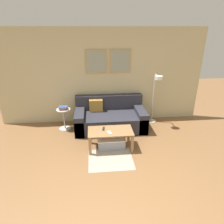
{
  "coord_description": "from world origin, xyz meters",
  "views": [
    {
      "loc": [
        -0.24,
        -1.95,
        2.53
      ],
      "look_at": [
        0.15,
        1.97,
        0.85
      ],
      "focal_mm": 32.0,
      "sensor_mm": 36.0,
      "label": 1
    }
  ],
  "objects_px": {
    "couch": "(110,118)",
    "book_stack": "(63,108)",
    "floor_lamp": "(156,93)",
    "remote_control": "(103,129)",
    "side_table": "(64,117)",
    "cell_phone": "(110,132)",
    "storage_bin": "(111,142)",
    "coffee_table": "(110,134)"
  },
  "relations": [
    {
      "from": "book_stack",
      "to": "remote_control",
      "type": "bearing_deg",
      "value": -43.55
    },
    {
      "from": "floor_lamp",
      "to": "remote_control",
      "type": "xyz_separation_m",
      "value": [
        -1.45,
        -0.99,
        -0.46
      ]
    },
    {
      "from": "side_table",
      "to": "remote_control",
      "type": "distance_m",
      "value": 1.38
    },
    {
      "from": "floor_lamp",
      "to": "side_table",
      "type": "bearing_deg",
      "value": -179.03
    },
    {
      "from": "remote_control",
      "to": "side_table",
      "type": "bearing_deg",
      "value": 143.19
    },
    {
      "from": "book_stack",
      "to": "remote_control",
      "type": "distance_m",
      "value": 1.37
    },
    {
      "from": "floor_lamp",
      "to": "cell_phone",
      "type": "height_order",
      "value": "floor_lamp"
    },
    {
      "from": "storage_bin",
      "to": "remote_control",
      "type": "relative_size",
      "value": 4.14
    },
    {
      "from": "floor_lamp",
      "to": "remote_control",
      "type": "bearing_deg",
      "value": -145.69
    },
    {
      "from": "coffee_table",
      "to": "cell_phone",
      "type": "relative_size",
      "value": 7.02
    },
    {
      "from": "side_table",
      "to": "book_stack",
      "type": "distance_m",
      "value": 0.27
    },
    {
      "from": "floor_lamp",
      "to": "book_stack",
      "type": "bearing_deg",
      "value": -178.65
    },
    {
      "from": "storage_bin",
      "to": "cell_phone",
      "type": "relative_size",
      "value": 4.43
    },
    {
      "from": "cell_phone",
      "to": "floor_lamp",
      "type": "bearing_deg",
      "value": 23.32
    },
    {
      "from": "side_table",
      "to": "cell_phone",
      "type": "relative_size",
      "value": 4.05
    },
    {
      "from": "storage_bin",
      "to": "couch",
      "type": "bearing_deg",
      "value": 86.63
    },
    {
      "from": "storage_bin",
      "to": "side_table",
      "type": "relative_size",
      "value": 1.09
    },
    {
      "from": "floor_lamp",
      "to": "book_stack",
      "type": "xyz_separation_m",
      "value": [
        -2.44,
        -0.06,
        -0.29
      ]
    },
    {
      "from": "floor_lamp",
      "to": "cell_phone",
      "type": "xyz_separation_m",
      "value": [
        -1.33,
        -1.17,
        -0.46
      ]
    },
    {
      "from": "couch",
      "to": "remote_control",
      "type": "relative_size",
      "value": 12.28
    },
    {
      "from": "storage_bin",
      "to": "cell_phone",
      "type": "distance_m",
      "value": 0.34
    },
    {
      "from": "remote_control",
      "to": "storage_bin",
      "type": "bearing_deg",
      "value": -11.84
    },
    {
      "from": "floor_lamp",
      "to": "side_table",
      "type": "relative_size",
      "value": 2.48
    },
    {
      "from": "book_stack",
      "to": "cell_phone",
      "type": "xyz_separation_m",
      "value": [
        1.1,
        -1.11,
        -0.17
      ]
    },
    {
      "from": "coffee_table",
      "to": "cell_phone",
      "type": "height_order",
      "value": "cell_phone"
    },
    {
      "from": "floor_lamp",
      "to": "cell_phone",
      "type": "bearing_deg",
      "value": -138.77
    },
    {
      "from": "coffee_table",
      "to": "floor_lamp",
      "type": "distance_m",
      "value": 1.78
    },
    {
      "from": "couch",
      "to": "coffee_table",
      "type": "bearing_deg",
      "value": -94.63
    },
    {
      "from": "couch",
      "to": "book_stack",
      "type": "distance_m",
      "value": 1.26
    },
    {
      "from": "couch",
      "to": "floor_lamp",
      "type": "xyz_separation_m",
      "value": [
        1.23,
        0.07,
        0.63
      ]
    },
    {
      "from": "couch",
      "to": "coffee_table",
      "type": "distance_m",
      "value": 1.02
    },
    {
      "from": "side_table",
      "to": "cell_phone",
      "type": "height_order",
      "value": "side_table"
    },
    {
      "from": "storage_bin",
      "to": "floor_lamp",
      "type": "bearing_deg",
      "value": 39.28
    },
    {
      "from": "storage_bin",
      "to": "side_table",
      "type": "bearing_deg",
      "value": 138.91
    },
    {
      "from": "storage_bin",
      "to": "floor_lamp",
      "type": "distance_m",
      "value": 1.84
    },
    {
      "from": "couch",
      "to": "book_stack",
      "type": "xyz_separation_m",
      "value": [
        -1.21,
        0.01,
        0.33
      ]
    },
    {
      "from": "side_table",
      "to": "remote_control",
      "type": "bearing_deg",
      "value": -43.92
    },
    {
      "from": "floor_lamp",
      "to": "coffee_table",
      "type": "bearing_deg",
      "value": -140.47
    },
    {
      "from": "coffee_table",
      "to": "cell_phone",
      "type": "xyz_separation_m",
      "value": [
        -0.03,
        -0.09,
        0.09
      ]
    },
    {
      "from": "remote_control",
      "to": "cell_phone",
      "type": "height_order",
      "value": "remote_control"
    },
    {
      "from": "couch",
      "to": "book_stack",
      "type": "height_order",
      "value": "couch"
    },
    {
      "from": "coffee_table",
      "to": "floor_lamp",
      "type": "height_order",
      "value": "floor_lamp"
    }
  ]
}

